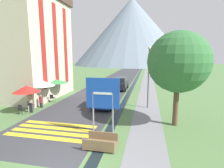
{
  "coord_description": "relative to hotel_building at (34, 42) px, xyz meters",
  "views": [
    {
      "loc": [
        3.58,
        -6.28,
        4.93
      ],
      "look_at": [
        0.18,
        10.0,
        2.16
      ],
      "focal_mm": 28.0,
      "sensor_mm": 36.0,
      "label": 1
    }
  ],
  "objects": [
    {
      "name": "ground_plane",
      "position": [
        9.39,
        8.0,
        -6.44
      ],
      "size": [
        160.0,
        160.0,
        0.0
      ],
      "primitive_type": "plane",
      "color": "#517542"
    },
    {
      "name": "road",
      "position": [
        6.89,
        18.0,
        -6.44
      ],
      "size": [
        6.4,
        60.0,
        0.01
      ],
      "color": "#38383D",
      "rests_on": "ground_plane"
    },
    {
      "name": "footpath",
      "position": [
        12.99,
        18.0,
        -6.44
      ],
      "size": [
        2.2,
        60.0,
        0.01
      ],
      "color": "slate",
      "rests_on": "ground_plane"
    },
    {
      "name": "drainage_channel",
      "position": [
        10.59,
        18.0,
        -6.44
      ],
      "size": [
        0.6,
        60.0,
        0.0
      ],
      "color": "black",
      "rests_on": "ground_plane"
    },
    {
      "name": "crosswalk_marking",
      "position": [
        6.89,
        -8.42,
        -6.43
      ],
      "size": [
        5.44,
        2.54,
        0.01
      ],
      "color": "yellow",
      "rests_on": "ground_plane"
    },
    {
      "name": "mountain_distant",
      "position": [
        4.05,
        73.69,
        10.06
      ],
      "size": [
        58.16,
        58.16,
        33.0
      ],
      "color": "slate",
      "rests_on": "ground_plane"
    },
    {
      "name": "hotel_building",
      "position": [
        0.0,
        0.0,
        0.0
      ],
      "size": [
        5.86,
        9.19,
        11.99
      ],
      "color": "beige",
      "rests_on": "ground_plane"
    },
    {
      "name": "road_sign",
      "position": [
        10.31,
        -8.28,
        -4.08
      ],
      "size": [
        2.09,
        0.11,
        3.57
      ],
      "color": "gray",
      "rests_on": "ground_plane"
    },
    {
      "name": "footbridge",
      "position": [
        10.59,
        -9.85,
        -6.21
      ],
      "size": [
        1.7,
        1.1,
        0.65
      ],
      "color": "brown",
      "rests_on": "ground_plane"
    },
    {
      "name": "parked_car_near",
      "position": [
        8.99,
        -2.54,
        -5.53
      ],
      "size": [
        1.94,
        3.88,
        1.82
      ],
      "color": "navy",
      "rests_on": "ground_plane"
    },
    {
      "name": "parked_car_far",
      "position": [
        9.2,
        6.1,
        -5.53
      ],
      "size": [
        1.79,
        4.12,
        1.82
      ],
      "color": "black",
      "rests_on": "ground_plane"
    },
    {
      "name": "cafe_chair_nearest",
      "position": [
        2.66,
        -6.11,
        -5.93
      ],
      "size": [
        0.4,
        0.4,
        0.85
      ],
      "rotation": [
        0.0,
        0.0,
        -0.26
      ],
      "color": "#232328",
      "rests_on": "ground_plane"
    },
    {
      "name": "cafe_chair_near_right",
      "position": [
        2.57,
        -4.86,
        -5.93
      ],
      "size": [
        0.4,
        0.4,
        0.85
      ],
      "rotation": [
        0.0,
        0.0,
        0.38
      ],
      "color": "#232328",
      "rests_on": "ground_plane"
    },
    {
      "name": "cafe_chair_far_right",
      "position": [
        3.18,
        -2.13,
        -5.93
      ],
      "size": [
        0.4,
        0.4,
        0.85
      ],
      "rotation": [
        0.0,
        0.0,
        -0.34
      ],
      "color": "#232328",
      "rests_on": "ground_plane"
    },
    {
      "name": "cafe_chair_far_left",
      "position": [
        2.5,
        -2.22,
        -5.93
      ],
      "size": [
        0.4,
        0.4,
        0.85
      ],
      "rotation": [
        0.0,
        0.0,
        0.02
      ],
      "color": "#232328",
      "rests_on": "ground_plane"
    },
    {
      "name": "cafe_umbrella_front_red",
      "position": [
        2.91,
        -5.54,
        -4.35
      ],
      "size": [
        2.22,
        2.22,
        2.36
      ],
      "color": "#B7B2A8",
      "rests_on": "ground_plane"
    },
    {
      "name": "cafe_umbrella_middle_white",
      "position": [
        2.8,
        -3.08,
        -4.27
      ],
      "size": [
        2.37,
        2.37,
        2.43
      ],
      "color": "#B7B2A8",
      "rests_on": "ground_plane"
    },
    {
      "name": "cafe_umbrella_rear_green",
      "position": [
        2.97,
        -0.67,
        -4.41
      ],
      "size": [
        2.48,
        2.48,
        2.21
      ],
      "color": "#B7B2A8",
      "rests_on": "ground_plane"
    },
    {
      "name": "person_standing_terrace",
      "position": [
        3.17,
        -5.5,
        -5.42
      ],
      "size": [
        0.32,
        0.32,
        1.75
      ],
      "color": "#282833",
      "rests_on": "ground_plane"
    },
    {
      "name": "person_seated_near",
      "position": [
        3.14,
        -4.02,
        -5.76
      ],
      "size": [
        0.32,
        0.32,
        1.24
      ],
      "color": "#282833",
      "rests_on": "ground_plane"
    },
    {
      "name": "streetlamp",
      "position": [
        13.01,
        -1.98,
        -3.09
      ],
      "size": [
        0.28,
        0.28,
        5.71
      ],
      "color": "#515156",
      "rests_on": "ground_plane"
    },
    {
      "name": "tree_by_path",
      "position": [
        14.94,
        -5.84,
        -1.99
      ],
      "size": [
        4.14,
        4.14,
        6.54
      ],
      "color": "brown",
      "rests_on": "ground_plane"
    }
  ]
}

